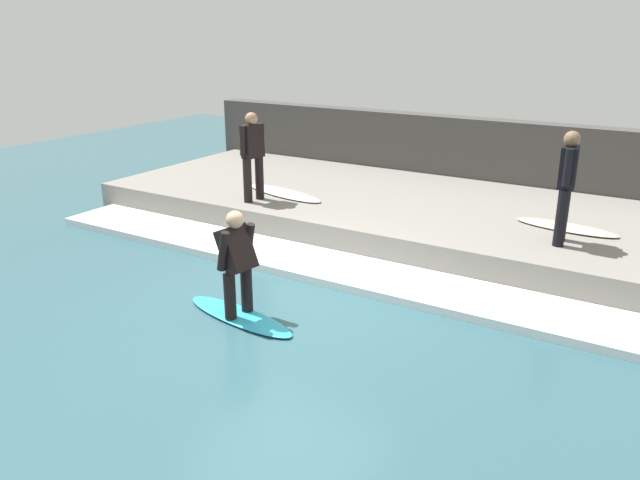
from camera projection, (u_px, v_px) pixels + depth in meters
name	position (u px, v px, depth m)	size (l,w,h in m)	color
ground_plane	(287.00, 306.00, 8.51)	(28.00, 28.00, 0.00)	#335B66
concrete_ledge	(412.00, 213.00, 11.80)	(4.40, 12.04, 0.51)	gray
back_wall	(458.00, 158.00, 13.57)	(0.50, 12.64, 1.77)	#474442
wave_foam_crest	(338.00, 269.00, 9.62)	(1.18, 11.44, 0.12)	white
surfboard_riding	(239.00, 316.00, 8.15)	(0.75, 1.88, 0.06)	#2DADD1
surfer_riding	(237.00, 258.00, 7.89)	(0.54, 0.49, 1.40)	black
surfer_waiting_near	(253.00, 152.00, 11.38)	(0.55, 0.33, 1.63)	black
surfboard_waiting_near	(284.00, 193.00, 12.08)	(0.92, 2.00, 0.06)	silver
surfer_waiting_far	(567.00, 181.00, 9.12)	(0.57, 0.28, 1.69)	black
surfboard_waiting_far	(566.00, 227.00, 10.05)	(0.66, 1.67, 0.06)	beige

